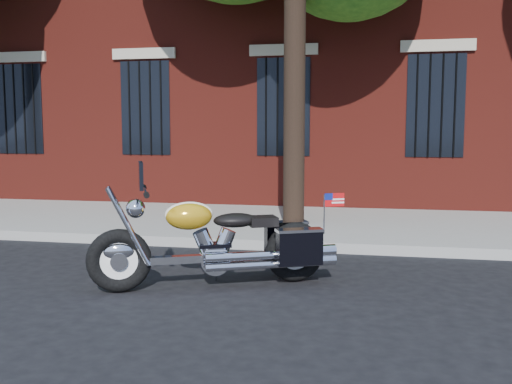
# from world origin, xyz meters

# --- Properties ---
(ground) EXTENTS (120.00, 120.00, 0.00)m
(ground) POSITION_xyz_m (0.00, 0.00, 0.00)
(ground) COLOR black
(ground) RESTS_ON ground
(curb) EXTENTS (40.00, 0.16, 0.15)m
(curb) POSITION_xyz_m (0.00, 1.38, 0.07)
(curb) COLOR gray
(curb) RESTS_ON ground
(sidewalk) EXTENTS (40.00, 3.60, 0.15)m
(sidewalk) POSITION_xyz_m (0.00, 3.26, 0.07)
(sidewalk) COLOR gray
(sidewalk) RESTS_ON ground
(motorcycle) EXTENTS (2.68, 1.46, 1.39)m
(motorcycle) POSITION_xyz_m (0.17, -0.65, 0.47)
(motorcycle) COLOR black
(motorcycle) RESTS_ON ground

